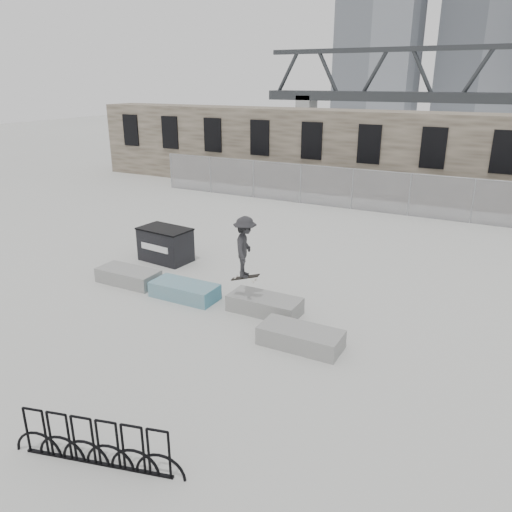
% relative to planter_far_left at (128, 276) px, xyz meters
% --- Properties ---
extents(ground, '(120.00, 120.00, 0.00)m').
position_rel_planter_far_left_xyz_m(ground, '(3.29, 0.00, -0.25)').
color(ground, beige).
rests_on(ground, ground).
extents(stone_wall, '(36.00, 2.58, 4.50)m').
position_rel_planter_far_left_xyz_m(stone_wall, '(3.29, 16.24, 2.01)').
color(stone_wall, brown).
rests_on(stone_wall, ground).
extents(chainlink_fence, '(22.06, 0.06, 2.02)m').
position_rel_planter_far_left_xyz_m(chainlink_fence, '(3.29, 12.50, 0.79)').
color(chainlink_fence, gray).
rests_on(chainlink_fence, ground).
extents(planter_far_left, '(2.00, 0.90, 0.46)m').
position_rel_planter_far_left_xyz_m(planter_far_left, '(0.00, 0.00, 0.00)').
color(planter_far_left, gray).
rests_on(planter_far_left, ground).
extents(planter_center_left, '(2.00, 0.90, 0.46)m').
position_rel_planter_far_left_xyz_m(planter_center_left, '(2.24, -0.10, 0.00)').
color(planter_center_left, teal).
rests_on(planter_center_left, ground).
extents(planter_center_right, '(2.00, 0.90, 0.46)m').
position_rel_planter_far_left_xyz_m(planter_center_right, '(4.75, 0.14, 0.00)').
color(planter_center_right, gray).
rests_on(planter_center_right, ground).
extents(planter_offset, '(2.00, 0.90, 0.46)m').
position_rel_planter_far_left_xyz_m(planter_offset, '(6.36, -1.11, 0.00)').
color(planter_offset, gray).
rests_on(planter_offset, ground).
extents(dumpster, '(1.91, 1.28, 1.19)m').
position_rel_planter_far_left_xyz_m(dumpster, '(-0.23, 2.23, 0.35)').
color(dumpster, black).
rests_on(dumpster, ground).
extents(bike_rack, '(3.06, 0.82, 0.90)m').
position_rel_planter_far_left_xyz_m(bike_rack, '(4.91, -6.33, 0.19)').
color(bike_rack, black).
rests_on(bike_rack, ground).
extents(skateboarder, '(0.96, 1.22, 1.82)m').
position_rel_planter_far_left_xyz_m(skateboarder, '(4.28, -0.10, 1.64)').
color(skateboarder, '#262628').
rests_on(skateboarder, ground).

